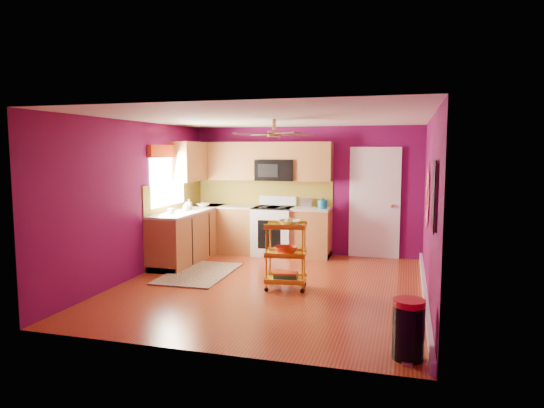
% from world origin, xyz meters
% --- Properties ---
extents(ground, '(5.00, 5.00, 0.00)m').
position_xyz_m(ground, '(0.00, 0.00, 0.00)').
color(ground, maroon).
rests_on(ground, ground).
extents(room_envelope, '(4.54, 5.04, 2.52)m').
position_xyz_m(room_envelope, '(0.03, 0.00, 1.63)').
color(room_envelope, '#620B46').
rests_on(room_envelope, ground).
extents(lower_cabinets, '(2.81, 2.31, 0.94)m').
position_xyz_m(lower_cabinets, '(-1.35, 1.82, 0.43)').
color(lower_cabinets, brown).
rests_on(lower_cabinets, ground).
extents(electric_range, '(0.76, 0.66, 1.13)m').
position_xyz_m(electric_range, '(-0.55, 2.17, 0.48)').
color(electric_range, white).
rests_on(electric_range, ground).
extents(upper_cabinetry, '(2.80, 2.30, 1.26)m').
position_xyz_m(upper_cabinetry, '(-1.24, 2.17, 1.80)').
color(upper_cabinetry, brown).
rests_on(upper_cabinetry, ground).
extents(left_window, '(0.08, 1.35, 1.08)m').
position_xyz_m(left_window, '(-2.22, 1.05, 1.74)').
color(left_window, white).
rests_on(left_window, ground).
extents(panel_door, '(0.95, 0.11, 2.15)m').
position_xyz_m(panel_door, '(1.35, 2.47, 1.02)').
color(panel_door, white).
rests_on(panel_door, ground).
extents(right_wall_art, '(0.04, 2.74, 1.04)m').
position_xyz_m(right_wall_art, '(2.23, -0.34, 1.44)').
color(right_wall_art, black).
rests_on(right_wall_art, ground).
extents(ceiling_fan, '(1.01, 1.01, 0.26)m').
position_xyz_m(ceiling_fan, '(0.00, 0.20, 2.29)').
color(ceiling_fan, '#BF8C3F').
rests_on(ceiling_fan, ground).
extents(shag_rug, '(1.05, 1.67, 0.02)m').
position_xyz_m(shag_rug, '(-1.34, 0.37, 0.01)').
color(shag_rug, '#311C10').
rests_on(shag_rug, ground).
extents(rolling_cart, '(0.64, 0.50, 1.06)m').
position_xyz_m(rolling_cart, '(0.26, -0.07, 0.55)').
color(rolling_cart, gold).
rests_on(rolling_cart, ground).
extents(trash_can, '(0.34, 0.36, 0.59)m').
position_xyz_m(trash_can, '(2.00, -2.09, 0.30)').
color(trash_can, black).
rests_on(trash_can, ground).
extents(teal_kettle, '(0.18, 0.18, 0.21)m').
position_xyz_m(teal_kettle, '(0.40, 2.19, 1.02)').
color(teal_kettle, '#126889').
rests_on(teal_kettle, lower_cabinets).
extents(toaster, '(0.22, 0.15, 0.18)m').
position_xyz_m(toaster, '(0.08, 2.29, 1.03)').
color(toaster, beige).
rests_on(toaster, lower_cabinets).
extents(soap_bottle_a, '(0.09, 0.09, 0.20)m').
position_xyz_m(soap_bottle_a, '(-1.97, 1.36, 1.04)').
color(soap_bottle_a, '#EA3F72').
rests_on(soap_bottle_a, lower_cabinets).
extents(soap_bottle_b, '(0.13, 0.13, 0.16)m').
position_xyz_m(soap_bottle_b, '(-1.95, 1.20, 1.02)').
color(soap_bottle_b, white).
rests_on(soap_bottle_b, lower_cabinets).
extents(counter_dish, '(0.25, 0.25, 0.06)m').
position_xyz_m(counter_dish, '(-1.91, 1.90, 0.97)').
color(counter_dish, white).
rests_on(counter_dish, lower_cabinets).
extents(counter_cup, '(0.12, 0.12, 0.10)m').
position_xyz_m(counter_cup, '(-2.00, 0.73, 0.99)').
color(counter_cup, white).
rests_on(counter_cup, lower_cabinets).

